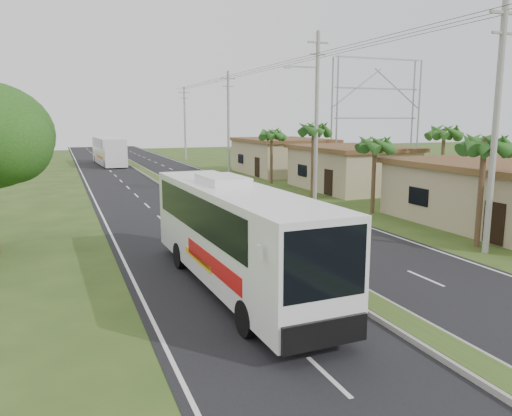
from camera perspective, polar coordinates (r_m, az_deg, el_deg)
name	(u,v)px	position (r m, az deg, el deg)	size (l,w,h in m)	color
ground	(344,290)	(17.87, 10.07, -9.26)	(180.00, 180.00, 0.00)	#2E4619
road_asphalt	(196,203)	(35.93, -6.84, 0.62)	(14.00, 160.00, 0.02)	black
median_strip	(196,201)	(35.92, -6.84, 0.77)	(1.20, 160.00, 0.18)	gray
lane_edge_left	(99,209)	(34.87, -17.54, -0.09)	(0.12, 160.00, 0.01)	silver
lane_edge_right	(281,197)	(38.16, 2.93, 1.22)	(0.12, 160.00, 0.01)	silver
shop_near	(506,194)	(30.93, 26.70, 1.40)	(8.60, 12.60, 3.52)	tan
shop_mid	(350,168)	(43.14, 10.72, 4.57)	(7.60, 10.60, 3.67)	tan
shop_far	(282,156)	(55.44, 2.96, 5.99)	(8.60, 11.60, 3.82)	tan
palm_verge_a	(484,145)	(24.97, 24.65, 6.57)	(2.40, 2.40, 5.45)	#473321
palm_verge_b	(375,144)	(32.12, 13.44, 7.11)	(2.40, 2.40, 5.05)	#473321
palm_verge_c	(313,130)	(37.75, 6.57, 8.88)	(2.40, 2.40, 5.85)	#473321
palm_verge_d	(272,134)	(46.09, 1.79, 8.43)	(2.40, 2.40, 5.25)	#473321
palm_behind_shop	(444,132)	(39.50, 20.71, 8.07)	(2.40, 2.40, 5.65)	#473321
utility_pole_a	(496,124)	(23.90, 25.71, 8.62)	(1.60, 0.28, 11.00)	gray
utility_pole_b	(316,114)	(36.71, 6.90, 10.61)	(3.20, 0.28, 12.00)	gray
utility_pole_c	(228,121)	(55.14, -3.17, 9.86)	(1.60, 0.28, 11.00)	gray
utility_pole_d	(185,123)	(74.38, -8.13, 9.64)	(1.60, 0.28, 10.50)	gray
billboard_lattice	(377,110)	(54.06, 13.61, 10.81)	(10.18, 1.18, 12.07)	gray
coach_bus_main	(234,229)	(17.28, -2.51, -2.45)	(2.89, 12.05, 3.87)	white
coach_bus_far	(109,150)	(68.06, -16.49, 6.42)	(3.24, 12.28, 3.54)	silver
motorcyclist	(232,233)	(22.70, -2.76, -2.91)	(1.61, 0.87, 2.13)	black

